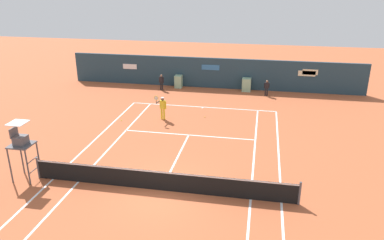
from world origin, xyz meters
The scene contains 9 objects.
ground_plane centered at (0.00, 0.58, 0.00)m, with size 80.00×80.00×0.01m.
tennis_net centered at (0.00, 0.00, 0.51)m, with size 12.10×0.10×1.07m.
sponsor_back_wall centered at (0.03, 16.97, 1.24)m, with size 25.00×1.02×2.58m.
umpire_chair centered at (-6.54, -0.18, 1.88)m, with size 1.00×1.00×2.87m.
player_on_baseline centered at (-2.24, 8.69, 0.94)m, with size 0.69×0.64×1.79m.
ball_kid_left_post centered at (-4.12, 15.39, 0.78)m, with size 0.45×0.22×1.36m.
ball_kid_right_post centered at (4.56, 15.39, 0.75)m, with size 0.43×0.20×1.30m.
tennis_ball_mid_court centered at (0.49, 9.58, 0.03)m, with size 0.07×0.07×0.07m, color #CCE033.
tennis_ball_by_sideline centered at (-4.87, 7.91, 0.03)m, with size 0.07×0.07×0.07m, color #CCE033.
Camera 1 is at (4.11, -14.12, 9.01)m, focal length 35.13 mm.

